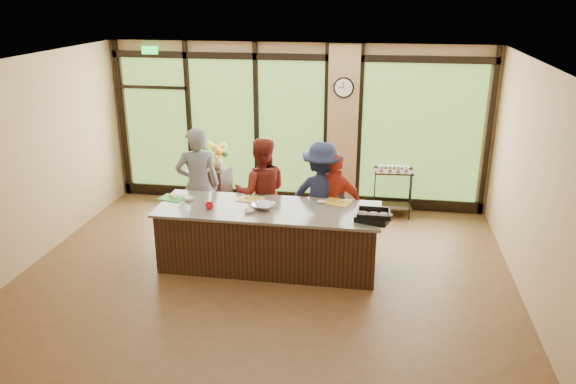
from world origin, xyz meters
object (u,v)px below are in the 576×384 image
(bar_cart, at_px, (393,186))
(cook_left, at_px, (198,185))
(roasting_pan, at_px, (373,218))
(cook_right, at_px, (322,197))
(island_base, at_px, (269,239))
(flower_stand, at_px, (217,191))

(bar_cart, bearing_deg, cook_left, -156.59)
(roasting_pan, height_order, bar_cart, roasting_pan)
(cook_left, xyz_separation_m, cook_right, (1.96, 0.04, -0.09))
(island_base, xyz_separation_m, bar_cart, (1.80, 2.32, 0.13))
(roasting_pan, bearing_deg, bar_cart, 100.95)
(island_base, distance_m, roasting_pan, 1.60)
(cook_left, distance_m, roasting_pan, 2.92)
(island_base, relative_size, flower_stand, 3.58)
(cook_right, relative_size, bar_cart, 1.82)
(island_base, height_order, bar_cart, bar_cart)
(cook_left, xyz_separation_m, flower_stand, (-0.06, 1.18, -0.51))
(island_base, relative_size, cook_left, 1.64)
(cook_left, bearing_deg, cook_right, 159.30)
(cook_right, relative_size, roasting_pan, 3.93)
(roasting_pan, xyz_separation_m, bar_cart, (0.31, 2.55, -0.39))
(roasting_pan, distance_m, flower_stand, 3.58)
(cook_right, xyz_separation_m, flower_stand, (-2.02, 1.14, -0.43))
(cook_left, relative_size, cook_right, 1.10)
(roasting_pan, bearing_deg, cook_right, 147.13)
(roasting_pan, height_order, flower_stand, roasting_pan)
(cook_right, xyz_separation_m, bar_cart, (1.11, 1.56, -0.29))
(cook_right, height_order, bar_cart, cook_right)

